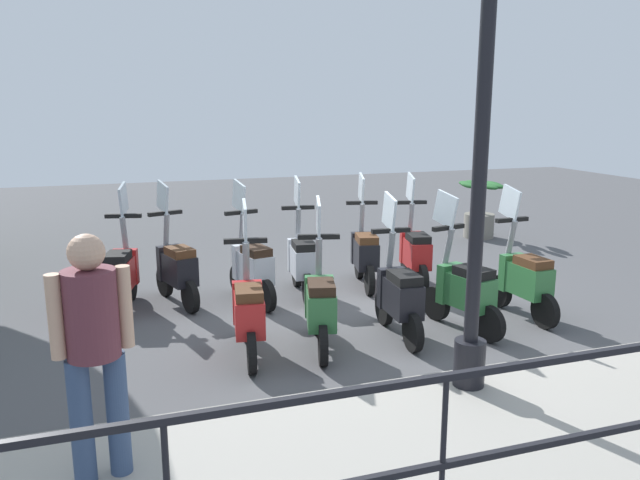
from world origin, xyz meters
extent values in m
plane|color=#4C4C4F|center=(0.00, 0.00, 0.00)|extent=(28.00, 28.00, 0.00)
cube|color=#A39E93|center=(-3.20, 0.00, 0.07)|extent=(2.20, 20.00, 0.15)
cube|color=gray|center=(-2.15, 0.00, 0.07)|extent=(0.10, 20.00, 0.15)
cylinder|color=black|center=(-4.20, 1.33, 0.68)|extent=(0.03, 0.03, 1.05)
cylinder|color=black|center=(-2.40, 0.04, 0.35)|extent=(0.26, 0.26, 0.40)
cylinder|color=black|center=(-2.40, 0.04, 2.44)|extent=(0.12, 0.12, 4.58)
cylinder|color=#384C70|center=(-2.84, 3.08, 0.56)|extent=(0.14, 0.14, 0.82)
cylinder|color=#384C70|center=(-2.80, 2.87, 0.56)|extent=(0.14, 0.14, 0.82)
cylinder|color=brown|center=(-2.82, 2.97, 1.25)|extent=(0.37, 0.37, 0.55)
sphere|color=tan|center=(-2.82, 2.97, 1.63)|extent=(0.22, 0.22, 0.22)
cylinder|color=tan|center=(-2.85, 3.17, 1.26)|extent=(0.09, 0.09, 0.52)
cylinder|color=tan|center=(-2.78, 2.78, 1.26)|extent=(0.09, 0.09, 0.52)
cylinder|color=slate|center=(3.35, -3.73, 0.23)|extent=(0.56, 0.56, 0.45)
cylinder|color=brown|center=(3.35, -3.73, 0.70)|extent=(0.10, 0.10, 0.50)
ellipsoid|color=#235B28|center=(3.60, -3.73, 1.00)|extent=(0.56, 0.16, 0.10)
ellipsoid|color=#235B28|center=(3.10, -3.73, 1.00)|extent=(0.56, 0.16, 0.10)
ellipsoid|color=#235B28|center=(3.35, -3.48, 1.00)|extent=(0.56, 0.16, 0.10)
ellipsoid|color=#235B28|center=(3.35, -3.98, 1.00)|extent=(0.56, 0.16, 0.10)
ellipsoid|color=#235B28|center=(3.53, -3.55, 1.00)|extent=(0.56, 0.16, 0.10)
ellipsoid|color=#235B28|center=(3.17, -3.91, 1.00)|extent=(0.56, 0.16, 0.10)
cylinder|color=black|center=(-0.30, -1.69, 0.20)|extent=(0.40, 0.10, 0.40)
cylinder|color=black|center=(-1.13, -1.73, 0.20)|extent=(0.40, 0.10, 0.40)
cube|color=#2D6B38|center=(-0.80, -1.71, 0.48)|extent=(0.61, 0.30, 0.36)
cube|color=#2D6B38|center=(-0.51, -1.70, 0.50)|extent=(0.13, 0.30, 0.44)
cube|color=#4C2D19|center=(-0.87, -1.72, 0.71)|extent=(0.41, 0.28, 0.10)
cylinder|color=gray|center=(-0.45, -1.70, 0.85)|extent=(0.19, 0.08, 0.55)
cube|color=black|center=(-0.45, -1.70, 1.13)|extent=(0.08, 0.44, 0.05)
cube|color=silver|center=(-0.39, -1.70, 1.33)|extent=(0.39, 0.05, 0.42)
cylinder|color=black|center=(-0.48, -0.70, 0.20)|extent=(0.41, 0.17, 0.40)
cylinder|color=black|center=(-1.29, -0.89, 0.20)|extent=(0.41, 0.17, 0.40)
cube|color=#2D6B38|center=(-0.97, -0.82, 0.48)|extent=(0.65, 0.41, 0.36)
cube|color=#2D6B38|center=(-0.69, -0.75, 0.50)|extent=(0.19, 0.32, 0.44)
cube|color=black|center=(-1.04, -0.83, 0.71)|extent=(0.45, 0.34, 0.10)
cylinder|color=gray|center=(-0.63, -0.74, 0.85)|extent=(0.19, 0.11, 0.55)
cube|color=black|center=(-0.63, -0.74, 1.13)|extent=(0.16, 0.44, 0.05)
cube|color=silver|center=(-0.57, -0.72, 1.33)|extent=(0.38, 0.12, 0.42)
cylinder|color=black|center=(-0.43, -0.06, 0.20)|extent=(0.40, 0.11, 0.40)
cylinder|color=black|center=(-1.26, -0.01, 0.20)|extent=(0.40, 0.11, 0.40)
cube|color=black|center=(-0.93, -0.03, 0.48)|extent=(0.62, 0.32, 0.36)
cube|color=black|center=(-0.64, -0.05, 0.50)|extent=(0.14, 0.31, 0.44)
cube|color=black|center=(-1.00, -0.03, 0.71)|extent=(0.42, 0.29, 0.10)
cylinder|color=gray|center=(-0.58, -0.05, 0.85)|extent=(0.19, 0.08, 0.55)
cube|color=black|center=(-0.58, -0.05, 1.13)|extent=(0.09, 0.44, 0.05)
cube|color=silver|center=(-0.52, -0.06, 1.33)|extent=(0.39, 0.05, 0.42)
cylinder|color=black|center=(-0.49, 0.76, 0.20)|extent=(0.41, 0.18, 0.40)
cylinder|color=black|center=(-1.29, 0.97, 0.20)|extent=(0.41, 0.18, 0.40)
cube|color=#2D6B38|center=(-0.97, 0.89, 0.48)|extent=(0.65, 0.43, 0.36)
cube|color=#2D6B38|center=(-0.69, 0.81, 0.50)|extent=(0.19, 0.32, 0.44)
cube|color=black|center=(-1.04, 0.90, 0.71)|extent=(0.45, 0.35, 0.10)
cylinder|color=gray|center=(-0.63, 0.79, 0.85)|extent=(0.19, 0.11, 0.55)
cube|color=black|center=(-0.63, 0.79, 1.13)|extent=(0.17, 0.44, 0.05)
cube|color=silver|center=(-0.58, 0.78, 1.33)|extent=(0.38, 0.13, 0.42)
cylinder|color=black|center=(-0.44, 1.54, 0.20)|extent=(0.41, 0.14, 0.40)
cylinder|color=black|center=(-1.26, 1.67, 0.20)|extent=(0.41, 0.14, 0.40)
cube|color=#B21E1E|center=(-0.93, 1.61, 0.48)|extent=(0.64, 0.37, 0.36)
cube|color=#B21E1E|center=(-0.64, 1.57, 0.50)|extent=(0.17, 0.32, 0.44)
cube|color=#4C2D19|center=(-1.00, 1.63, 0.71)|extent=(0.44, 0.32, 0.10)
cylinder|color=gray|center=(-0.58, 1.56, 0.85)|extent=(0.19, 0.10, 0.55)
cube|color=black|center=(-0.58, 1.56, 1.13)|extent=(0.13, 0.44, 0.05)
cube|color=silver|center=(-0.53, 1.55, 1.33)|extent=(0.39, 0.09, 0.42)
cylinder|color=black|center=(1.28, -1.19, 0.20)|extent=(0.41, 0.16, 0.40)
cylinder|color=black|center=(0.47, -1.02, 0.20)|extent=(0.41, 0.16, 0.40)
cube|color=#B21E1E|center=(0.79, -1.09, 0.48)|extent=(0.64, 0.40, 0.36)
cube|color=#B21E1E|center=(1.07, -1.15, 0.50)|extent=(0.18, 0.32, 0.44)
cube|color=black|center=(0.72, -1.08, 0.71)|extent=(0.44, 0.34, 0.10)
cylinder|color=gray|center=(1.13, -1.16, 0.85)|extent=(0.19, 0.11, 0.55)
cube|color=black|center=(1.13, -1.16, 1.13)|extent=(0.15, 0.44, 0.05)
cube|color=silver|center=(1.19, -1.17, 1.33)|extent=(0.39, 0.11, 0.42)
cylinder|color=black|center=(1.46, -0.53, 0.20)|extent=(0.41, 0.17, 0.40)
cylinder|color=black|center=(0.65, -0.34, 0.20)|extent=(0.41, 0.17, 0.40)
cube|color=black|center=(0.98, -0.42, 0.48)|extent=(0.65, 0.40, 0.36)
cube|color=black|center=(1.26, -0.48, 0.50)|extent=(0.18, 0.32, 0.44)
cube|color=#4C2D19|center=(0.91, -0.40, 0.71)|extent=(0.45, 0.34, 0.10)
cylinder|color=gray|center=(1.32, -0.49, 0.85)|extent=(0.19, 0.11, 0.55)
cube|color=black|center=(1.32, -0.49, 1.13)|extent=(0.15, 0.44, 0.05)
cube|color=silver|center=(1.38, -0.51, 1.33)|extent=(0.39, 0.11, 0.42)
cylinder|color=black|center=(1.35, 0.45, 0.20)|extent=(0.41, 0.13, 0.40)
cylinder|color=black|center=(0.53, 0.56, 0.20)|extent=(0.41, 0.13, 0.40)
cube|color=#B7BCC6|center=(0.86, 0.52, 0.48)|extent=(0.63, 0.35, 0.36)
cube|color=#B7BCC6|center=(1.14, 0.48, 0.50)|extent=(0.16, 0.31, 0.44)
cube|color=black|center=(0.79, 0.52, 0.71)|extent=(0.43, 0.31, 0.10)
cylinder|color=gray|center=(1.20, 0.47, 0.85)|extent=(0.19, 0.09, 0.55)
cube|color=black|center=(1.20, 0.47, 1.13)|extent=(0.11, 0.44, 0.05)
cube|color=silver|center=(1.26, 0.47, 1.33)|extent=(0.39, 0.08, 0.42)
cylinder|color=black|center=(1.24, 1.30, 0.20)|extent=(0.41, 0.17, 0.40)
cylinder|color=black|center=(0.43, 1.11, 0.20)|extent=(0.41, 0.17, 0.40)
cube|color=#B7BCC6|center=(0.75, 1.18, 0.48)|extent=(0.65, 0.41, 0.36)
cube|color=#B7BCC6|center=(1.03, 1.25, 0.50)|extent=(0.18, 0.32, 0.44)
cube|color=black|center=(0.68, 1.17, 0.71)|extent=(0.45, 0.34, 0.10)
cylinder|color=gray|center=(1.09, 1.26, 0.85)|extent=(0.19, 0.11, 0.55)
cube|color=black|center=(1.09, 1.26, 1.13)|extent=(0.16, 0.44, 0.05)
cube|color=silver|center=(1.15, 1.28, 1.33)|extent=(0.38, 0.12, 0.42)
cylinder|color=black|center=(1.48, 2.23, 0.20)|extent=(0.41, 0.19, 0.40)
cylinder|color=black|center=(0.68, 2.00, 0.20)|extent=(0.41, 0.19, 0.40)
cube|color=black|center=(1.00, 2.09, 0.48)|extent=(0.65, 0.44, 0.36)
cube|color=black|center=(1.28, 2.17, 0.50)|extent=(0.20, 0.32, 0.44)
cube|color=#4C2D19|center=(0.93, 2.07, 0.71)|extent=(0.46, 0.36, 0.10)
cylinder|color=gray|center=(1.33, 2.19, 0.85)|extent=(0.20, 0.12, 0.55)
cube|color=black|center=(1.33, 2.19, 1.13)|extent=(0.18, 0.44, 0.05)
cube|color=silver|center=(1.39, 2.20, 1.33)|extent=(0.38, 0.14, 0.42)
cylinder|color=black|center=(1.44, 2.66, 0.20)|extent=(0.41, 0.18, 0.40)
cylinder|color=black|center=(0.64, 2.86, 0.20)|extent=(0.41, 0.18, 0.40)
cube|color=#B21E1E|center=(0.95, 2.78, 0.48)|extent=(0.65, 0.42, 0.36)
cube|color=#B21E1E|center=(1.24, 2.71, 0.50)|extent=(0.19, 0.32, 0.44)
cube|color=black|center=(0.89, 2.80, 0.71)|extent=(0.45, 0.35, 0.10)
cylinder|color=gray|center=(1.29, 2.70, 0.85)|extent=(0.19, 0.11, 0.55)
cube|color=black|center=(1.29, 2.70, 1.13)|extent=(0.17, 0.44, 0.05)
cube|color=silver|center=(1.35, 2.68, 1.33)|extent=(0.38, 0.13, 0.42)
camera|label=1|loc=(-6.65, 2.80, 2.49)|focal=35.00mm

